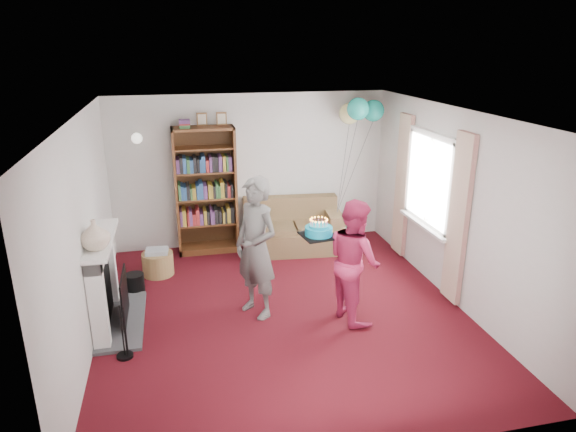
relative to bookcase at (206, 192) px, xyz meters
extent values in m
plane|color=#38080C|center=(0.77, -2.30, -0.99)|extent=(5.00, 5.00, 0.00)
cube|color=silver|center=(0.77, 0.21, 0.26)|extent=(4.50, 0.02, 2.50)
cube|color=silver|center=(-1.49, -2.30, 0.26)|extent=(0.02, 5.00, 2.50)
cube|color=silver|center=(3.03, -2.30, 0.26)|extent=(0.02, 5.00, 2.50)
cube|color=white|center=(0.77, -2.30, 1.51)|extent=(4.50, 5.00, 0.01)
cube|color=#3F3F42|center=(-1.23, -2.10, -0.97)|extent=(0.55, 1.40, 0.04)
cube|color=white|center=(-1.38, -2.65, -0.46)|extent=(0.18, 0.14, 1.06)
cube|color=white|center=(-1.38, -1.55, -0.46)|extent=(0.18, 0.14, 1.06)
cube|color=white|center=(-1.38, -2.10, 0.01)|extent=(0.18, 1.24, 0.16)
cube|color=white|center=(-1.35, -2.10, 0.11)|extent=(0.28, 1.35, 0.05)
cube|color=black|center=(-1.40, -2.10, -0.51)|extent=(0.10, 0.80, 0.86)
cube|color=black|center=(-1.16, -2.10, -0.66)|extent=(0.02, 0.70, 0.60)
cylinder|color=black|center=(-1.13, -2.88, -0.67)|extent=(0.18, 0.18, 0.64)
cylinder|color=black|center=(-1.10, -1.30, -0.86)|extent=(0.26, 0.26, 0.26)
cube|color=white|center=(2.98, -1.70, 1.08)|extent=(0.08, 1.30, 0.08)
cube|color=white|center=(2.98, -1.70, -0.17)|extent=(0.08, 1.30, 0.08)
cube|color=white|center=(3.01, -1.70, 0.46)|extent=(0.01, 1.15, 1.20)
cube|color=white|center=(2.95, -1.70, -0.20)|extent=(0.14, 1.32, 0.04)
cube|color=beige|center=(2.97, -2.52, 0.16)|extent=(0.07, 0.38, 2.20)
cube|color=beige|center=(2.97, -0.88, 0.16)|extent=(0.07, 0.38, 2.20)
cylinder|color=gold|center=(-0.98, 0.15, 0.91)|extent=(0.04, 0.12, 0.04)
sphere|color=white|center=(-0.98, 0.06, 0.89)|extent=(0.16, 0.16, 0.16)
cube|color=#472B14|center=(0.00, 0.16, 0.02)|extent=(0.96, 0.04, 2.03)
cube|color=brown|center=(-0.46, -0.03, 0.02)|extent=(0.04, 0.42, 2.03)
cube|color=brown|center=(0.46, -0.03, 0.02)|extent=(0.04, 0.42, 2.03)
cube|color=brown|center=(0.00, -0.03, 1.02)|extent=(0.96, 0.42, 0.04)
cube|color=brown|center=(0.00, -0.03, -0.94)|extent=(0.96, 0.42, 0.10)
cube|color=brown|center=(0.00, -0.03, -0.51)|extent=(0.88, 0.38, 0.03)
cube|color=brown|center=(0.00, -0.03, -0.08)|extent=(0.88, 0.38, 0.02)
cube|color=brown|center=(0.00, -0.03, 0.34)|extent=(0.88, 0.38, 0.02)
cube|color=brown|center=(0.00, -0.03, 0.72)|extent=(0.88, 0.38, 0.02)
cube|color=maroon|center=(-0.27, -0.05, 1.10)|extent=(0.16, 0.22, 0.12)
cube|color=brown|center=(0.00, 0.02, 1.15)|extent=(0.16, 0.02, 0.20)
cube|color=brown|center=(0.30, 0.02, 1.15)|extent=(0.16, 0.02, 0.20)
cube|color=brown|center=(1.38, -0.30, -0.81)|extent=(1.56, 0.83, 0.37)
cube|color=brown|center=(1.38, -0.01, -0.49)|extent=(1.56, 0.24, 0.64)
cube|color=brown|center=(0.72, -0.30, -0.62)|extent=(0.24, 0.78, 0.51)
cube|color=brown|center=(2.04, -0.30, -0.62)|extent=(0.24, 0.78, 0.51)
cube|color=brown|center=(1.03, -0.38, -0.60)|extent=(0.66, 0.53, 0.12)
cube|color=brown|center=(1.73, -0.38, -0.60)|extent=(0.66, 0.53, 0.12)
cylinder|color=olive|center=(-0.80, -0.80, -0.82)|extent=(0.45, 0.45, 0.34)
cube|color=beige|center=(-0.80, -0.80, -0.62)|extent=(0.32, 0.25, 0.06)
imported|color=black|center=(0.44, -2.25, -0.10)|extent=(0.71, 0.77, 1.77)
imported|color=#B2234D|center=(1.58, -2.60, -0.23)|extent=(0.71, 0.84, 1.53)
cube|color=black|center=(1.18, -2.39, 0.05)|extent=(0.40, 0.40, 0.02)
cylinder|color=#0E88A8|center=(1.18, -2.39, 0.11)|extent=(0.34, 0.34, 0.10)
cylinder|color=#0E88A8|center=(1.18, -2.39, 0.17)|extent=(0.24, 0.24, 0.04)
cylinder|color=pink|center=(1.29, -2.39, 0.20)|extent=(0.01, 0.01, 0.09)
sphere|color=orange|center=(1.29, -2.39, 0.25)|extent=(0.02, 0.02, 0.02)
cylinder|color=pink|center=(1.28, -2.35, 0.20)|extent=(0.01, 0.01, 0.09)
sphere|color=orange|center=(1.28, -2.35, 0.25)|extent=(0.02, 0.02, 0.02)
cylinder|color=pink|center=(1.25, -2.31, 0.20)|extent=(0.01, 0.01, 0.09)
sphere|color=orange|center=(1.25, -2.31, 0.25)|extent=(0.02, 0.02, 0.02)
cylinder|color=pink|center=(1.21, -2.30, 0.20)|extent=(0.01, 0.01, 0.09)
sphere|color=orange|center=(1.21, -2.30, 0.25)|extent=(0.02, 0.02, 0.02)
cylinder|color=pink|center=(1.16, -2.30, 0.20)|extent=(0.01, 0.01, 0.09)
sphere|color=orange|center=(1.16, -2.30, 0.25)|extent=(0.02, 0.02, 0.02)
cylinder|color=pink|center=(1.12, -2.31, 0.20)|extent=(0.01, 0.01, 0.09)
sphere|color=orange|center=(1.12, -2.31, 0.25)|extent=(0.02, 0.02, 0.02)
cylinder|color=pink|center=(1.09, -2.35, 0.20)|extent=(0.01, 0.01, 0.09)
sphere|color=orange|center=(1.09, -2.35, 0.25)|extent=(0.02, 0.02, 0.02)
cylinder|color=pink|center=(1.08, -2.39, 0.20)|extent=(0.01, 0.01, 0.09)
sphere|color=orange|center=(1.08, -2.39, 0.25)|extent=(0.02, 0.02, 0.02)
cylinder|color=pink|center=(1.09, -2.44, 0.20)|extent=(0.01, 0.01, 0.09)
sphere|color=orange|center=(1.09, -2.44, 0.25)|extent=(0.02, 0.02, 0.02)
cylinder|color=pink|center=(1.12, -2.47, 0.20)|extent=(0.01, 0.01, 0.09)
sphere|color=orange|center=(1.12, -2.47, 0.25)|extent=(0.02, 0.02, 0.02)
cylinder|color=pink|center=(1.16, -2.49, 0.20)|extent=(0.01, 0.01, 0.09)
sphere|color=orange|center=(1.16, -2.49, 0.25)|extent=(0.02, 0.02, 0.02)
cylinder|color=pink|center=(1.21, -2.49, 0.20)|extent=(0.01, 0.01, 0.09)
sphere|color=orange|center=(1.21, -2.49, 0.25)|extent=(0.02, 0.02, 0.02)
cylinder|color=pink|center=(1.25, -2.47, 0.20)|extent=(0.01, 0.01, 0.09)
sphere|color=orange|center=(1.25, -2.47, 0.25)|extent=(0.02, 0.02, 0.02)
cylinder|color=pink|center=(1.28, -2.44, 0.20)|extent=(0.01, 0.01, 0.09)
sphere|color=orange|center=(1.28, -2.44, 0.25)|extent=(0.02, 0.02, 0.02)
sphere|color=#3F3F3F|center=(2.04, -0.50, -0.34)|extent=(0.02, 0.02, 0.02)
sphere|color=#179481|center=(2.70, -0.19, 1.23)|extent=(0.35, 0.35, 0.35)
sphere|color=#E9E48E|center=(2.37, 0.00, 1.17)|extent=(0.35, 0.35, 0.35)
sphere|color=#179481|center=(2.37, -0.38, 1.29)|extent=(0.35, 0.35, 0.35)
imported|color=beige|center=(-1.35, -2.45, 0.30)|extent=(0.39, 0.39, 0.33)
camera|label=1|loc=(-0.46, -7.96, 2.28)|focal=32.00mm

